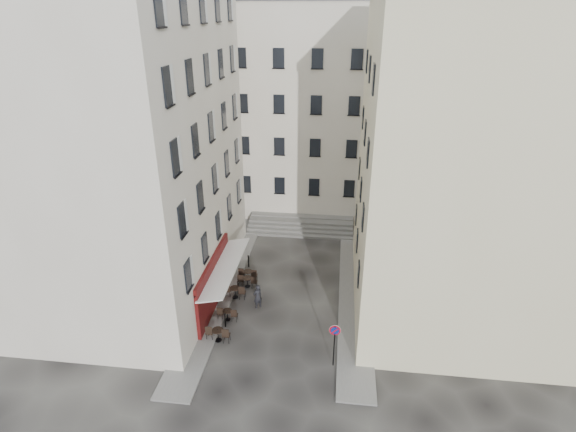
% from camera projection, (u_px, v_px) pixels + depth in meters
% --- Properties ---
extents(ground, '(90.00, 90.00, 0.00)m').
position_uv_depth(ground, '(281.00, 320.00, 27.65)').
color(ground, black).
rests_on(ground, ground).
extents(sidewalk_left, '(2.00, 22.00, 0.12)m').
position_uv_depth(sidewalk_left, '(226.00, 279.00, 31.73)').
color(sidewalk_left, slate).
rests_on(sidewalk_left, ground).
extents(sidewalk_right, '(2.00, 18.00, 0.12)m').
position_uv_depth(sidewalk_right, '(354.00, 297.00, 29.84)').
color(sidewalk_right, slate).
rests_on(sidewalk_right, ground).
extents(building_left, '(12.20, 16.20, 20.60)m').
position_uv_depth(building_left, '(115.00, 139.00, 27.19)').
color(building_left, beige).
rests_on(building_left, ground).
extents(building_right, '(12.20, 14.20, 18.60)m').
position_uv_depth(building_right, '(469.00, 165.00, 25.75)').
color(building_right, beige).
rests_on(building_right, ground).
extents(building_back, '(18.20, 10.20, 18.60)m').
position_uv_depth(building_back, '(298.00, 107.00, 40.99)').
color(building_back, beige).
rests_on(building_back, ground).
extents(cafe_storefront, '(1.74, 7.30, 3.50)m').
position_uv_depth(cafe_storefront, '(215.00, 281.00, 28.24)').
color(cafe_storefront, '#45090E').
rests_on(cafe_storefront, ground).
extents(stone_steps, '(9.00, 3.15, 0.80)m').
position_uv_depth(stone_steps, '(301.00, 226.00, 38.82)').
color(stone_steps, '#615F5C').
rests_on(stone_steps, ground).
extents(bollard_near, '(0.12, 0.12, 0.98)m').
position_uv_depth(bollard_near, '(225.00, 319.00, 26.89)').
color(bollard_near, black).
rests_on(bollard_near, ground).
extents(bollard_mid, '(0.12, 0.12, 0.98)m').
position_uv_depth(bollard_mid, '(238.00, 287.00, 30.04)').
color(bollard_mid, black).
rests_on(bollard_mid, ground).
extents(bollard_far, '(0.12, 0.12, 0.98)m').
position_uv_depth(bollard_far, '(248.00, 261.00, 33.20)').
color(bollard_far, black).
rests_on(bollard_far, ground).
extents(no_parking_sign, '(0.60, 0.10, 2.64)m').
position_uv_depth(no_parking_sign, '(335.00, 338.00, 23.39)').
color(no_parking_sign, black).
rests_on(no_parking_sign, ground).
extents(bistro_table_a, '(1.42, 0.66, 1.00)m').
position_uv_depth(bistro_table_a, '(218.00, 334.00, 25.74)').
color(bistro_table_a, black).
rests_on(bistro_table_a, ground).
extents(bistro_table_b, '(1.27, 0.59, 0.89)m').
position_uv_depth(bistro_table_b, '(228.00, 314.00, 27.50)').
color(bistro_table_b, black).
rests_on(bistro_table_b, ground).
extents(bistro_table_c, '(1.41, 0.66, 0.99)m').
position_uv_depth(bistro_table_c, '(235.00, 291.00, 29.61)').
color(bistro_table_c, black).
rests_on(bistro_table_c, ground).
extents(bistro_table_d, '(1.35, 0.63, 0.95)m').
position_uv_depth(bistro_table_d, '(248.00, 281.00, 30.78)').
color(bistro_table_d, black).
rests_on(bistro_table_d, ground).
extents(bistro_table_e, '(1.33, 0.62, 0.94)m').
position_uv_depth(bistro_table_e, '(248.00, 274.00, 31.57)').
color(bistro_table_e, black).
rests_on(bistro_table_e, ground).
extents(pedestrian, '(0.71, 0.71, 1.66)m').
position_uv_depth(pedestrian, '(258.00, 296.00, 28.53)').
color(pedestrian, black).
rests_on(pedestrian, ground).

